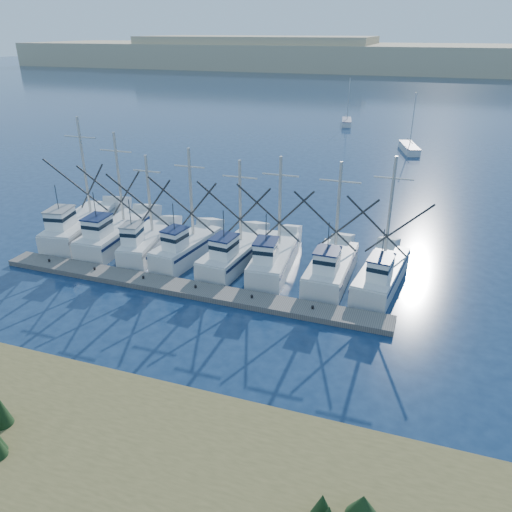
# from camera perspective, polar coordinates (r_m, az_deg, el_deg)

# --- Properties ---
(ground) EXTENTS (500.00, 500.00, 0.00)m
(ground) POSITION_cam_1_polar(r_m,az_deg,el_deg) (27.06, 0.82, -11.94)
(ground) COLOR #0D203B
(ground) RESTS_ON ground
(floating_dock) EXTENTS (27.99, 2.32, 0.37)m
(floating_dock) POSITION_cam_1_polar(r_m,az_deg,el_deg) (34.01, -8.42, -3.62)
(floating_dock) COLOR #635F59
(floating_dock) RESTS_ON ground
(dune_ridge) EXTENTS (360.00, 60.00, 10.00)m
(dune_ridge) POSITION_cam_1_polar(r_m,az_deg,el_deg) (231.05, 18.50, 20.68)
(dune_ridge) COLOR tan
(dune_ridge) RESTS_ON ground
(trawler_fleet) EXTENTS (28.41, 9.10, 9.78)m
(trawler_fleet) POSITION_cam_1_polar(r_m,az_deg,el_deg) (37.89, -6.30, 0.90)
(trawler_fleet) COLOR silver
(trawler_fleet) RESTS_ON ground
(sailboat_near) EXTENTS (3.44, 7.06, 8.10)m
(sailboat_near) POSITION_cam_1_polar(r_m,az_deg,el_deg) (76.12, 17.11, 11.69)
(sailboat_near) COLOR silver
(sailboat_near) RESTS_ON ground
(sailboat_far) EXTENTS (2.59, 6.42, 8.10)m
(sailboat_far) POSITION_cam_1_polar(r_m,az_deg,el_deg) (95.69, 10.32, 14.82)
(sailboat_far) COLOR silver
(sailboat_far) RESTS_ON ground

